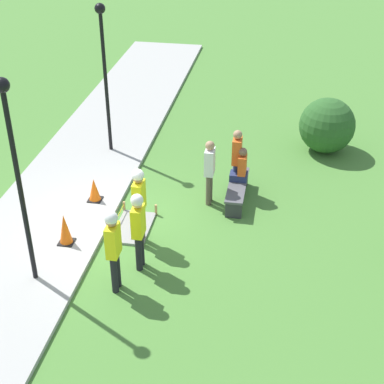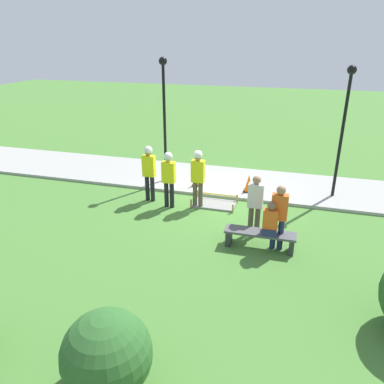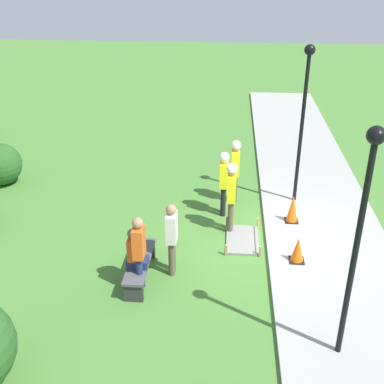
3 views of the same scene
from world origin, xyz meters
The scene contains 15 objects.
ground_plane centered at (0.00, 0.00, 0.00)m, with size 60.00×60.00×0.00m, color #477A33.
sidewalk centered at (0.00, -1.50, 0.05)m, with size 28.00×3.00×0.10m.
wet_concrete_patch centered at (-0.10, 0.58, 0.04)m, with size 1.38×0.85×0.28m.
traffic_cone_near_patch centered at (-1.01, -0.63, 0.40)m, with size 0.34×0.34×0.60m.
traffic_cone_far_patch centered at (0.82, -0.71, 0.47)m, with size 0.34×0.34×0.74m.
park_bench centered at (-1.79, 2.84, 0.33)m, with size 1.79×0.44×0.47m.
person_seated_on_bench centered at (-2.01, 2.89, 0.82)m, with size 0.36×0.44×0.89m.
worker_supervisor centered at (1.25, 1.10, 1.08)m, with size 0.40×0.26×1.81m.
worker_assistant centered at (0.37, 0.90, 1.13)m, with size 0.40×0.27×1.88m.
worker_trainee centered at (2.02, 0.80, 1.12)m, with size 0.40×0.27×1.86m.
bystander_in_orange_shirt centered at (-2.20, 2.75, 0.98)m, with size 0.40×0.23×1.73m.
bystander_in_gray_shirt centered at (-1.55, 2.16, 0.97)m, with size 0.40×0.22×1.71m.
lamppost_near centered at (2.08, -0.91, 2.88)m, with size 0.28×0.28×4.31m.
lamppost_far centered at (-3.77, -1.04, 2.80)m, with size 0.28×0.28×4.15m.
shrub_rounded_far centered at (-4.94, 5.06, 0.80)m, with size 1.59×1.59×1.59m.
Camera 1 is at (10.82, 3.89, 7.89)m, focal length 55.00 mm.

